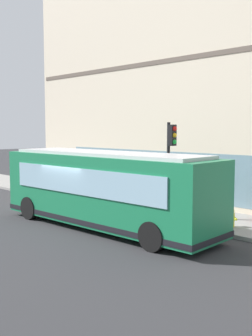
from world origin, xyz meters
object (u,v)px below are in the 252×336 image
object	(u,v)px
traffic_light_near_corner	(171,152)
pedestrian_near_hydrant	(80,181)
fire_hydrant	(232,218)
city_bus_nearside	(105,190)
pedestrian_near_building_entrance	(173,190)

from	to	relation	value
traffic_light_near_corner	pedestrian_near_hydrant	size ratio (longest dim) A/B	2.62
fire_hydrant	pedestrian_near_hydrant	distance (m)	9.74
city_bus_nearside	pedestrian_near_hydrant	size ratio (longest dim) A/B	6.46
traffic_light_near_corner	fire_hydrant	world-z (taller)	traffic_light_near_corner
pedestrian_near_building_entrance	pedestrian_near_hydrant	world-z (taller)	pedestrian_near_building_entrance
traffic_light_near_corner	fire_hydrant	xyz separation A→B (m)	(0.39, -2.79, -2.50)
traffic_light_near_corner	city_bus_nearside	bearing A→B (deg)	160.34
fire_hydrant	pedestrian_near_building_entrance	distance (m)	3.87
pedestrian_near_building_entrance	pedestrian_near_hydrant	size ratio (longest dim) A/B	1.04
city_bus_nearside	traffic_light_near_corner	size ratio (longest dim) A/B	2.47
city_bus_nearside	fire_hydrant	world-z (taller)	city_bus_nearside
fire_hydrant	pedestrian_near_hydrant	size ratio (longest dim) A/B	0.47
city_bus_nearside	pedestrian_near_hydrant	world-z (taller)	city_bus_nearside
city_bus_nearside	pedestrian_near_hydrant	bearing A→B (deg)	60.37
traffic_light_near_corner	fire_hydrant	distance (m)	3.76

